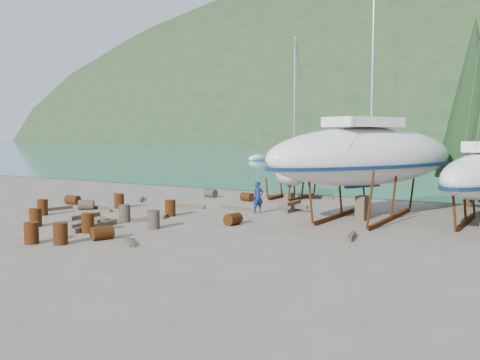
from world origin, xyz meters
The scene contains 40 objects.
ground centered at (0.00, 0.00, 0.00)m, with size 600.00×600.00×0.00m, color #62574D.
far_house_left centered at (-60.00, 190.00, 2.92)m, with size 6.60×5.60×5.60m.
far_house_center centered at (-20.00, 190.00, 2.92)m, with size 6.60×5.60×5.60m.
cypress_back_left centered at (11.00, 14.00, 6.66)m, with size 4.14×4.14×11.50m.
moored_boat_left centered at (-30.00, 60.00, 0.39)m, with size 2.00×5.00×6.05m.
moored_boat_far centered at (-8.00, 110.00, 0.39)m, with size 2.00×5.00×6.05m.
large_sailboat_near centered at (6.98, 6.31, 3.33)m, with size 8.99×13.54×20.70m.
small_sailboat_shore centered at (-0.33, 12.40, 1.85)m, with size 4.83×7.29×11.20m.
worker centered at (1.22, 4.87, 0.91)m, with size 0.66×0.43×1.81m, color navy.
drum_0 centered at (-8.57, -1.96, 0.44)m, with size 0.58×0.58×0.88m, color #5E2F10.
drum_2 centered at (-10.81, 2.11, 0.29)m, with size 0.58×0.58×0.88m, color #5E2F10.
drum_3 centered at (-2.49, -7.33, 0.44)m, with size 0.58×0.58×0.88m, color #5E2F10.
drum_4 centered at (-2.15, 9.37, 0.29)m, with size 0.58×0.58×0.88m, color #5E2F10.
drum_5 centered at (-3.11, -1.28, 0.44)m, with size 0.58×0.58×0.88m, color #2D2823.
drum_6 centered at (2.09, 0.82, 0.29)m, with size 0.58×0.58×0.88m, color #5E2F10.
drum_7 centered at (-1.37, -6.80, 0.44)m, with size 0.58×0.58×0.88m, color #5E2F10.
drum_8 centered at (-6.98, 2.33, 0.44)m, with size 0.58×0.58×0.88m, color #5E2F10.
drum_9 centered at (-5.52, 9.96, 0.29)m, with size 0.58×0.58×0.88m, color #2D2823.
drum_10 centered at (-2.44, -4.37, 0.44)m, with size 0.58×0.58×0.88m, color #5E2F10.
drum_12 centered at (-0.64, -5.23, 0.29)m, with size 0.58×0.58×0.88m, color #5E2F10.
drum_13 centered at (-5.82, -4.54, 0.44)m, with size 0.58×0.58×0.88m, color #5E2F10.
drum_14 centered at (-2.36, 1.47, 0.44)m, with size 0.58×0.58×0.88m, color #5E2F10.
drum_15 centered at (-8.20, 0.84, 0.29)m, with size 0.58×0.58×0.88m, color #2D2823.
drum_17 centered at (-0.55, -2.03, 0.44)m, with size 0.58×0.58×0.88m, color #2D2823.
timber_1 centered at (8.27, 0.47, 0.10)m, with size 0.19×1.67×0.19m, color brown.
timber_2 centered at (-11.52, 6.70, 0.09)m, with size 0.19×2.13×0.19m, color brown.
timber_4 centered at (-7.20, 1.18, 0.09)m, with size 0.17×2.12×0.17m, color brown.
timber_5 centered at (-3.14, -1.32, 0.08)m, with size 0.16×2.33×0.16m, color brown.
timber_6 centered at (1.48, 13.28, 0.10)m, with size 0.19×1.88×0.19m, color brown.
timber_7 centered at (0.84, -5.21, 0.09)m, with size 0.17×1.76×0.17m, color brown.
timber_8 centered at (-3.43, 4.64, 0.09)m, with size 0.19×2.10×0.19m, color brown.
timber_9 centered at (-1.72, 13.13, 0.08)m, with size 0.15×2.29×0.15m, color brown.
timber_10 centered at (-0.49, 5.44, 0.08)m, with size 0.16×2.72×0.16m, color brown.
timber_11 centered at (-2.60, 1.50, 0.08)m, with size 0.15×2.61×0.15m, color brown.
timber_12 centered at (-4.79, -1.35, 0.08)m, with size 0.17×2.38×0.17m, color brown.
timber_14 centered at (-9.60, -0.58, 0.09)m, with size 0.18×2.77×0.18m, color brown.
timber_16 centered at (-2.92, -3.47, 0.11)m, with size 0.23×2.96×0.23m, color brown.
timber_17 centered at (-8.49, 6.01, 0.08)m, with size 0.16×2.40×0.16m, color brown.
timber_pile_fore centered at (-3.76, -3.31, 0.30)m, with size 1.80×1.80×0.60m.
timber_pile_aft centered at (2.61, 6.50, 0.30)m, with size 1.80×1.80×0.60m.
Camera 1 is at (15.91, -21.22, 4.40)m, focal length 40.00 mm.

